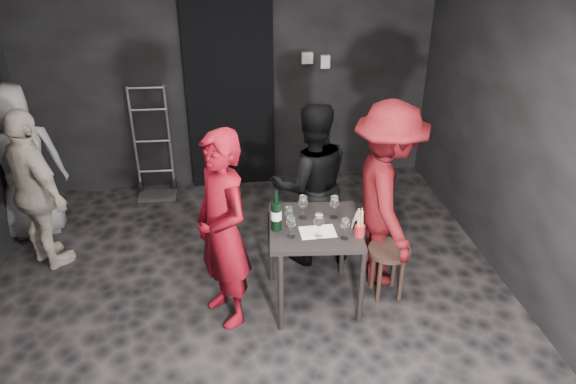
{
  "coord_description": "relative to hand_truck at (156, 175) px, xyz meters",
  "views": [
    {
      "loc": [
        -0.24,
        -3.48,
        3.14
      ],
      "look_at": [
        0.31,
        0.25,
        1.04
      ],
      "focal_mm": 35.0,
      "sensor_mm": 36.0,
      "label": 1
    }
  ],
  "objects": [
    {
      "name": "floor",
      "position": [
        0.89,
        -2.29,
        -0.23
      ],
      "size": [
        4.5,
        5.0,
        0.02
      ],
      "primitive_type": "cube",
      "color": "black",
      "rests_on": "ground"
    },
    {
      "name": "wall_back",
      "position": [
        0.89,
        0.21,
        1.12
      ],
      "size": [
        4.5,
        0.04,
        2.7
      ],
      "primitive_type": "cube",
      "color": "black",
      "rests_on": "ground"
    },
    {
      "name": "wall_right",
      "position": [
        3.14,
        -2.29,
        1.12
      ],
      "size": [
        0.04,
        5.0,
        2.7
      ],
      "primitive_type": "cube",
      "color": "black",
      "rests_on": "ground"
    },
    {
      "name": "doorway",
      "position": [
        0.89,
        0.15,
        0.82
      ],
      "size": [
        0.95,
        0.1,
        2.1
      ],
      "primitive_type": "cube",
      "color": "black",
      "rests_on": "ground"
    },
    {
      "name": "wallbox_upper",
      "position": [
        1.74,
        0.16,
        1.22
      ],
      "size": [
        0.12,
        0.06,
        0.12
      ],
      "primitive_type": "cube",
      "color": "#B7B7B2",
      "rests_on": "wall_back"
    },
    {
      "name": "wallbox_lower",
      "position": [
        1.94,
        0.16,
        1.17
      ],
      "size": [
        0.1,
        0.06,
        0.14
      ],
      "primitive_type": "cube",
      "color": "#B7B7B2",
      "rests_on": "wall_back"
    },
    {
      "name": "hand_truck",
      "position": [
        0.0,
        0.0,
        0.0
      ],
      "size": [
        0.42,
        0.35,
        1.26
      ],
      "rotation": [
        0.0,
        0.0,
        -0.06
      ],
      "color": "#B2B2B7",
      "rests_on": "floor"
    },
    {
      "name": "tasting_table",
      "position": [
        1.41,
        -2.09,
        0.43
      ],
      "size": [
        0.72,
        0.72,
        0.75
      ],
      "rotation": [
        0.0,
        0.0,
        -0.11
      ],
      "color": "black",
      "rests_on": "floor"
    },
    {
      "name": "stool",
      "position": [
        2.04,
        -2.11,
        0.15
      ],
      "size": [
        0.35,
        0.35,
        0.47
      ],
      "rotation": [
        0.0,
        0.0,
        -0.41
      ],
      "color": "#362117",
      "rests_on": "floor"
    },
    {
      "name": "server_red",
      "position": [
        0.68,
        -2.17,
        0.66
      ],
      "size": [
        0.67,
        0.76,
        1.76
      ],
      "primitive_type": "imported",
      "rotation": [
        0.0,
        0.0,
        -1.09
      ],
      "color": "maroon",
      "rests_on": "floor"
    },
    {
      "name": "woman_black",
      "position": [
        1.5,
        -1.45,
        0.55
      ],
      "size": [
        0.78,
        0.45,
        1.56
      ],
      "primitive_type": "imported",
      "rotation": [
        0.0,
        0.0,
        3.19
      ],
      "color": "black",
      "rests_on": "floor"
    },
    {
      "name": "man_maroon",
      "position": [
        2.06,
        -1.85,
        0.68
      ],
      "size": [
        0.6,
        1.2,
        1.82
      ],
      "primitive_type": "imported",
      "rotation": [
        0.0,
        0.0,
        1.52
      ],
      "color": "#5D0D12",
      "rests_on": "floor"
    },
    {
      "name": "bystander_cream",
      "position": [
        -0.91,
        -1.21,
        0.54
      ],
      "size": [
        0.92,
        0.95,
        1.53
      ],
      "primitive_type": "imported",
      "rotation": [
        0.0,
        0.0,
        2.32
      ],
      "color": "#BAAC9A",
      "rests_on": "floor"
    },
    {
      "name": "bystander_grey",
      "position": [
        -1.16,
        -0.64,
        0.58
      ],
      "size": [
        0.86,
        0.59,
        1.61
      ],
      "primitive_type": "imported",
      "rotation": [
        0.0,
        0.0,
        3.36
      ],
      "color": "gray",
      "rests_on": "floor"
    },
    {
      "name": "tasting_mat",
      "position": [
        1.41,
        -2.2,
        0.53
      ],
      "size": [
        0.27,
        0.18,
        0.0
      ],
      "primitive_type": "cube",
      "rotation": [
        0.0,
        0.0,
        0.0
      ],
      "color": "white",
      "rests_on": "tasting_table"
    },
    {
      "name": "wine_glass_a",
      "position": [
        1.2,
        -2.22,
        0.62
      ],
      "size": [
        0.09,
        0.09,
        0.2
      ],
      "primitive_type": null,
      "rotation": [
        0.0,
        0.0,
        0.2
      ],
      "color": "white",
      "rests_on": "tasting_table"
    },
    {
      "name": "wine_glass_b",
      "position": [
        1.21,
        -2.07,
        0.62
      ],
      "size": [
        0.09,
        0.09,
        0.18
      ],
      "primitive_type": null,
      "rotation": [
        0.0,
        0.0,
        -0.37
      ],
      "color": "white",
      "rests_on": "tasting_table"
    },
    {
      "name": "wine_glass_c",
      "position": [
        1.33,
        -1.97,
        0.63
      ],
      "size": [
        0.1,
        0.1,
        0.22
      ],
      "primitive_type": null,
      "rotation": [
        0.0,
        0.0,
        0.28
      ],
      "color": "white",
      "rests_on": "tasting_table"
    },
    {
      "name": "wine_glass_d",
      "position": [
        1.4,
        -2.26,
        0.64
      ],
      "size": [
        0.11,
        0.11,
        0.22
      ],
      "primitive_type": null,
      "rotation": [
        0.0,
        0.0,
        0.43
      ],
      "color": "white",
      "rests_on": "tasting_table"
    },
    {
      "name": "wine_glass_e",
      "position": [
        1.59,
        -2.31,
        0.62
      ],
      "size": [
        0.09,
        0.09,
        0.19
      ],
      "primitive_type": null,
      "rotation": [
        0.0,
        0.0,
        -0.34
      ],
      "color": "white",
      "rests_on": "tasting_table"
    },
    {
      "name": "wine_glass_f",
      "position": [
        1.58,
        -2.0,
        0.63
      ],
      "size": [
        0.09,
        0.09,
        0.21
      ],
      "primitive_type": null,
      "rotation": [
        0.0,
        0.0,
        -0.15
      ],
      "color": "white",
      "rests_on": "tasting_table"
    },
    {
      "name": "wine_bottle",
      "position": [
        1.1,
        -2.11,
        0.66
      ],
      "size": [
        0.08,
        0.08,
        0.34
      ],
      "rotation": [
        0.0,
        0.0,
        -0.06
      ],
      "color": "black",
      "rests_on": "tasting_table"
    },
    {
      "name": "breadstick_cup",
      "position": [
        1.72,
        -2.29,
        0.64
      ],
      "size": [
        0.08,
        0.08,
        0.25
      ],
      "rotation": [
        0.0,
        0.0,
        -0.38
      ],
      "color": "maroon",
      "rests_on": "tasting_table"
    },
    {
      "name": "reserved_card",
      "position": [
        1.72,
        -2.13,
        0.57
      ],
      "size": [
        0.11,
        0.14,
        0.09
      ],
      "primitive_type": null,
      "rotation": [
        0.0,
        0.0,
        -0.34
      ],
      "color": "white",
      "rests_on": "tasting_table"
    }
  ]
}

